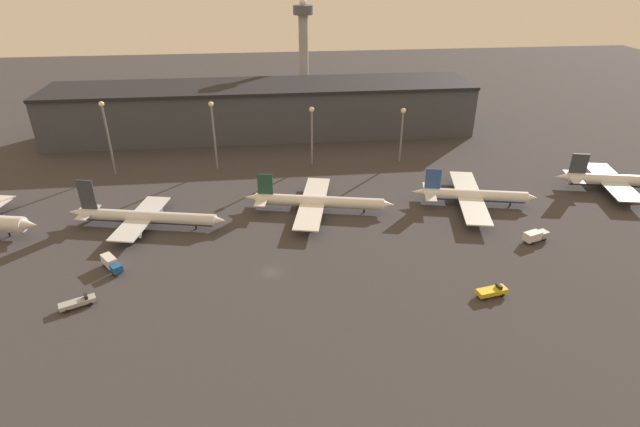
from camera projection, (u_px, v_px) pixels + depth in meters
name	position (u px, v px, depth m)	size (l,w,h in m)	color
ground	(271.00, 272.00, 121.76)	(600.00, 600.00, 0.00)	#383538
terminal_building	(263.00, 109.00, 209.30)	(174.22, 30.69, 21.02)	#3D424C
airplane_1	(145.00, 217.00, 140.68)	(45.73, 27.48, 13.64)	silver
airplane_2	(317.00, 202.00, 149.47)	(44.77, 35.70, 11.20)	white
airplane_3	(473.00, 196.00, 153.02)	(37.74, 38.20, 11.26)	white
airplane_4	(616.00, 181.00, 162.01)	(38.75, 31.91, 12.15)	silver
service_vehicle_0	(535.00, 236.00, 134.01)	(7.71, 4.75, 3.02)	#9EA3A8
service_vehicle_1	(492.00, 291.00, 112.94)	(7.39, 3.79, 2.65)	gold
service_vehicle_2	(78.00, 302.00, 109.47)	(7.79, 5.23, 2.48)	#9EA3A8
service_vehicle_3	(111.00, 263.00, 122.28)	(6.51, 7.57, 3.06)	#195199
lamp_post_0	(107.00, 129.00, 168.10)	(1.80, 1.80, 25.79)	slate
lamp_post_1	(213.00, 127.00, 171.92)	(1.80, 1.80, 24.65)	slate
lamp_post_2	(312.00, 128.00, 176.08)	(1.80, 1.80, 21.70)	slate
lamp_post_3	(402.00, 127.00, 179.72)	(1.80, 1.80, 20.21)	slate
control_tower	(304.00, 48.00, 233.28)	(9.00, 9.00, 50.68)	#99999E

